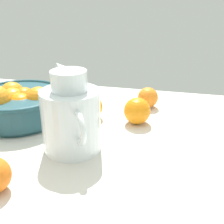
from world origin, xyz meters
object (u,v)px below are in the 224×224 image
juice_pitcher (71,122)px  loose_orange_0 (91,107)px  fruit_bowl (18,103)px  loose_orange_2 (148,98)px  loose_orange_3 (137,111)px

juice_pitcher → loose_orange_0: 18.78cm
fruit_bowl → loose_orange_2: size_ratio=4.09×
juice_pitcher → loose_orange_0: bearing=93.7°
fruit_bowl → juice_pitcher: size_ratio=1.35×
juice_pitcher → loose_orange_2: juice_pitcher is taller
juice_pitcher → loose_orange_0: juice_pitcher is taller
loose_orange_3 → juice_pitcher: bearing=-125.3°
loose_orange_0 → loose_orange_2: (15.46, 12.94, -0.28)cm
loose_orange_0 → loose_orange_2: 20.17cm
loose_orange_2 → loose_orange_3: (-1.43, -13.21, 0.52)cm
loose_orange_0 → loose_orange_3: loose_orange_3 is taller
juice_pitcher → loose_orange_3: juice_pitcher is taller
fruit_bowl → loose_orange_0: fruit_bowl is taller
loose_orange_3 → loose_orange_2: bearing=83.8°
juice_pitcher → loose_orange_0: (-1.19, 18.40, -3.60)cm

